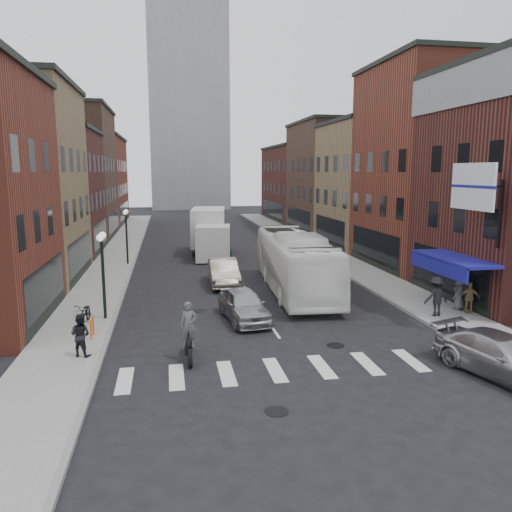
{
  "coord_description": "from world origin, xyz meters",
  "views": [
    {
      "loc": [
        -4.45,
        -19.11,
        6.84
      ],
      "look_at": [
        -0.05,
        5.52,
        2.59
      ],
      "focal_mm": 35.0,
      "sensor_mm": 36.0,
      "label": 1
    }
  ],
  "objects_px": {
    "bike_rack": "(92,328)",
    "ped_right_a": "(437,296)",
    "billboard_sign": "(474,188)",
    "ped_right_b": "(470,298)",
    "ped_left_solo": "(80,335)",
    "streetlamp_near": "(102,259)",
    "motorcycle_rider": "(189,333)",
    "sedan_left_near": "(244,305)",
    "ped_right_c": "(460,293)",
    "sedan_left_far": "(223,272)",
    "curb_car": "(503,357)",
    "box_truck": "(210,233)",
    "parked_bicycle": "(85,313)",
    "transit_bus": "(295,262)",
    "streetlamp_far": "(126,226)"
  },
  "relations": [
    {
      "from": "bike_rack",
      "to": "ped_right_a",
      "type": "xyz_separation_m",
      "value": [
        15.43,
        0.37,
        0.53
      ]
    },
    {
      "from": "billboard_sign",
      "to": "ped_right_b",
      "type": "relative_size",
      "value": 2.42
    },
    {
      "from": "billboard_sign",
      "to": "ped_left_solo",
      "type": "distance_m",
      "value": 17.15
    },
    {
      "from": "ped_left_solo",
      "to": "ped_right_b",
      "type": "xyz_separation_m",
      "value": [
        17.31,
        2.54,
        -0.03
      ]
    },
    {
      "from": "streetlamp_near",
      "to": "motorcycle_rider",
      "type": "relative_size",
      "value": 1.87
    },
    {
      "from": "sedan_left_near",
      "to": "ped_right_c",
      "type": "relative_size",
      "value": 2.66
    },
    {
      "from": "sedan_left_far",
      "to": "curb_car",
      "type": "relative_size",
      "value": 0.97
    },
    {
      "from": "box_truck",
      "to": "parked_bicycle",
      "type": "bearing_deg",
      "value": -104.37
    },
    {
      "from": "bike_rack",
      "to": "transit_bus",
      "type": "relative_size",
      "value": 0.07
    },
    {
      "from": "streetlamp_near",
      "to": "streetlamp_far",
      "type": "bearing_deg",
      "value": 90.0
    },
    {
      "from": "box_truck",
      "to": "parked_bicycle",
      "type": "xyz_separation_m",
      "value": [
        -7.1,
        -18.32,
        -1.22
      ]
    },
    {
      "from": "box_truck",
      "to": "motorcycle_rider",
      "type": "bearing_deg",
      "value": -90.0
    },
    {
      "from": "transit_bus",
      "to": "ped_right_a",
      "type": "relative_size",
      "value": 6.54
    },
    {
      "from": "streetlamp_near",
      "to": "sedan_left_near",
      "type": "xyz_separation_m",
      "value": [
        6.33,
        -1.0,
        -2.17
      ]
    },
    {
      "from": "streetlamp_far",
      "to": "curb_car",
      "type": "relative_size",
      "value": 0.84
    },
    {
      "from": "ped_right_a",
      "to": "transit_bus",
      "type": "bearing_deg",
      "value": -57.37
    },
    {
      "from": "streetlamp_far",
      "to": "box_truck",
      "type": "relative_size",
      "value": 0.46
    },
    {
      "from": "parked_bicycle",
      "to": "ped_left_solo",
      "type": "distance_m",
      "value": 4.0
    },
    {
      "from": "bike_rack",
      "to": "motorcycle_rider",
      "type": "relative_size",
      "value": 0.36
    },
    {
      "from": "ped_right_b",
      "to": "ped_right_c",
      "type": "xyz_separation_m",
      "value": [
        -0.06,
        0.75,
        0.05
      ]
    },
    {
      "from": "bike_rack",
      "to": "sedan_left_near",
      "type": "bearing_deg",
      "value": 14.6
    },
    {
      "from": "box_truck",
      "to": "sedan_left_far",
      "type": "relative_size",
      "value": 1.88
    },
    {
      "from": "box_truck",
      "to": "ped_right_c",
      "type": "bearing_deg",
      "value": -54.05
    },
    {
      "from": "streetlamp_far",
      "to": "ped_right_c",
      "type": "height_order",
      "value": "streetlamp_far"
    },
    {
      "from": "streetlamp_near",
      "to": "ped_right_a",
      "type": "bearing_deg",
      "value": -8.69
    },
    {
      "from": "bike_rack",
      "to": "parked_bicycle",
      "type": "xyz_separation_m",
      "value": [
        -0.55,
        1.88,
        0.09
      ]
    },
    {
      "from": "streetlamp_far",
      "to": "bike_rack",
      "type": "distance_m",
      "value": 16.87
    },
    {
      "from": "billboard_sign",
      "to": "parked_bicycle",
      "type": "bearing_deg",
      "value": 170.91
    },
    {
      "from": "curb_car",
      "to": "ped_left_solo",
      "type": "distance_m",
      "value": 14.79
    },
    {
      "from": "sedan_left_near",
      "to": "parked_bicycle",
      "type": "xyz_separation_m",
      "value": [
        -7.07,
        0.18,
        -0.1
      ]
    },
    {
      "from": "transit_bus",
      "to": "curb_car",
      "type": "relative_size",
      "value": 2.48
    },
    {
      "from": "streetlamp_near",
      "to": "ped_right_c",
      "type": "xyz_separation_m",
      "value": [
        16.94,
        -1.49,
        -1.94
      ]
    },
    {
      "from": "ped_left_solo",
      "to": "ped_right_c",
      "type": "xyz_separation_m",
      "value": [
        17.24,
        3.3,
        0.03
      ]
    },
    {
      "from": "transit_bus",
      "to": "ped_right_a",
      "type": "height_order",
      "value": "transit_bus"
    },
    {
      "from": "billboard_sign",
      "to": "transit_bus",
      "type": "xyz_separation_m",
      "value": [
        -5.9,
        7.71,
        -4.44
      ]
    },
    {
      "from": "transit_bus",
      "to": "ped_right_b",
      "type": "relative_size",
      "value": 7.99
    },
    {
      "from": "ped_right_c",
      "to": "bike_rack",
      "type": "bearing_deg",
      "value": -26.33
    },
    {
      "from": "box_truck",
      "to": "ped_right_a",
      "type": "relative_size",
      "value": 4.79
    },
    {
      "from": "ped_right_c",
      "to": "parked_bicycle",
      "type": "bearing_deg",
      "value": -32.53
    },
    {
      "from": "billboard_sign",
      "to": "parked_bicycle",
      "type": "distance_m",
      "value": 17.81
    },
    {
      "from": "transit_bus",
      "to": "streetlamp_far",
      "type": "bearing_deg",
      "value": 139.24
    },
    {
      "from": "streetlamp_far",
      "to": "curb_car",
      "type": "bearing_deg",
      "value": -58.75
    },
    {
      "from": "billboard_sign",
      "to": "motorcycle_rider",
      "type": "bearing_deg",
      "value": -170.63
    },
    {
      "from": "streetlamp_far",
      "to": "ped_right_b",
      "type": "bearing_deg",
      "value": -43.7
    },
    {
      "from": "box_truck",
      "to": "curb_car",
      "type": "height_order",
      "value": "box_truck"
    },
    {
      "from": "billboard_sign",
      "to": "streetlamp_far",
      "type": "relative_size",
      "value": 0.9
    },
    {
      "from": "streetlamp_far",
      "to": "ped_right_a",
      "type": "distance_m",
      "value": 22.41
    },
    {
      "from": "bike_rack",
      "to": "ped_right_c",
      "type": "bearing_deg",
      "value": 4.03
    },
    {
      "from": "transit_bus",
      "to": "ped_right_b",
      "type": "xyz_separation_m",
      "value": [
        6.91,
        -6.46,
        -0.78
      ]
    },
    {
      "from": "parked_bicycle",
      "to": "ped_left_solo",
      "type": "height_order",
      "value": "ped_left_solo"
    }
  ]
}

